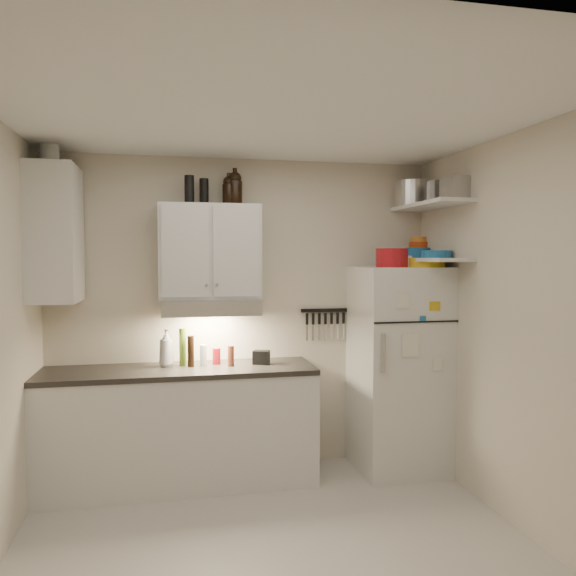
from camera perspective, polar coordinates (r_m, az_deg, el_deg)
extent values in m
cube|color=#BCB6AE|center=(3.71, -0.98, -25.68)|extent=(3.20, 3.00, 0.02)
cube|color=white|center=(3.36, -1.02, 17.47)|extent=(3.20, 3.00, 0.02)
cube|color=beige|center=(4.77, -4.48, -2.65)|extent=(3.20, 0.02, 2.60)
cube|color=beige|center=(3.92, 22.81, -4.12)|extent=(0.02, 3.00, 2.60)
cube|color=silver|center=(4.59, -10.93, -13.88)|extent=(2.10, 0.60, 0.88)
cube|color=#2A2724|center=(4.48, -10.99, -8.24)|extent=(2.10, 0.62, 0.04)
cube|color=silver|center=(4.54, -7.98, 3.68)|extent=(0.80, 0.33, 0.75)
cube|color=silver|center=(4.47, -22.59, 5.09)|extent=(0.33, 0.55, 1.00)
cube|color=silver|center=(4.49, -7.88, -1.87)|extent=(0.76, 0.46, 0.12)
cube|color=silver|center=(4.83, 11.14, -8.03)|extent=(0.70, 0.68, 1.70)
cube|color=silver|center=(4.72, 14.22, 8.15)|extent=(0.30, 0.95, 0.03)
cube|color=silver|center=(4.70, 14.15, 2.80)|extent=(0.30, 0.95, 0.03)
cube|color=black|center=(4.88, 3.74, -2.27)|extent=(0.42, 0.02, 0.03)
cylinder|color=maroon|center=(4.64, 10.52, 3.04)|extent=(0.34, 0.34, 0.15)
cube|color=gold|center=(4.61, 13.93, 2.51)|extent=(0.25, 0.27, 0.07)
cylinder|color=silver|center=(4.65, 12.19, 2.65)|extent=(0.06, 0.06, 0.09)
cylinder|color=silver|center=(5.00, 12.54, 9.30)|extent=(0.31, 0.31, 0.22)
cube|color=#AAAAAD|center=(4.69, 15.28, 9.42)|extent=(0.18, 0.17, 0.17)
cube|color=#AAAAAD|center=(4.51, 16.67, 9.67)|extent=(0.19, 0.19, 0.18)
cylinder|color=#1B6099|center=(5.04, 12.97, 3.50)|extent=(0.22, 0.22, 0.09)
cylinder|color=red|center=(5.13, 13.18, 4.28)|extent=(0.18, 0.18, 0.05)
cylinder|color=orange|center=(5.13, 13.19, 4.82)|extent=(0.14, 0.14, 0.04)
cylinder|color=#1B6099|center=(4.65, 14.82, 3.35)|extent=(0.28, 0.28, 0.06)
cylinder|color=black|center=(4.64, -8.52, 9.63)|extent=(0.09, 0.09, 0.21)
cylinder|color=black|center=(4.53, -9.99, 9.82)|extent=(0.09, 0.09, 0.22)
cylinder|color=silver|center=(4.55, -23.06, 12.53)|extent=(0.17, 0.17, 0.18)
imported|color=silver|center=(4.54, -12.26, -5.74)|extent=(0.17, 0.17, 0.33)
cylinder|color=brown|center=(4.49, -5.82, -6.87)|extent=(0.06, 0.06, 0.16)
cylinder|color=#50711C|center=(4.54, -10.64, -5.91)|extent=(0.07, 0.07, 0.30)
cylinder|color=black|center=(4.49, -9.84, -6.34)|extent=(0.07, 0.07, 0.25)
cylinder|color=silver|center=(4.53, -8.59, -6.77)|extent=(0.07, 0.07, 0.17)
cylinder|color=maroon|center=(4.58, -7.27, -6.87)|extent=(0.07, 0.07, 0.13)
cube|color=black|center=(4.55, -2.73, -7.05)|extent=(0.15, 0.13, 0.11)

